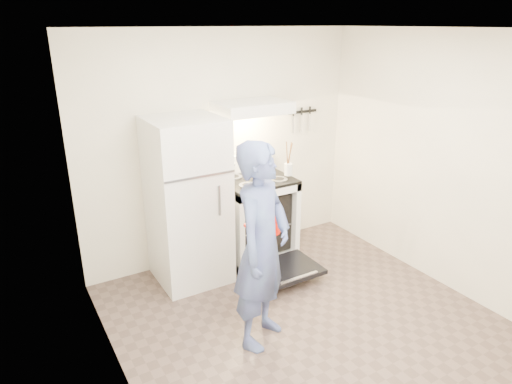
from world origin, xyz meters
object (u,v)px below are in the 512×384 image
at_px(person, 262,247).
at_px(dutch_oven, 264,224).
at_px(stove_body, 256,220).
at_px(tea_kettle, 224,165).
at_px(refrigerator, 188,202).

distance_m(person, dutch_oven, 0.42).
bearing_deg(dutch_oven, person, -123.20).
distance_m(stove_body, tea_kettle, 0.71).
relative_size(stove_body, dutch_oven, 2.46).
relative_size(stove_body, person, 0.53).
relative_size(tea_kettle, dutch_oven, 0.72).
height_order(refrigerator, person, person).
relative_size(tea_kettle, person, 0.15).
relative_size(refrigerator, person, 0.98).
distance_m(tea_kettle, person, 1.55).
distance_m(refrigerator, stove_body, 0.90).
relative_size(person, dutch_oven, 4.63).
bearing_deg(refrigerator, person, -84.39).
height_order(refrigerator, dutch_oven, refrigerator).
distance_m(stove_body, dutch_oven, 1.10).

